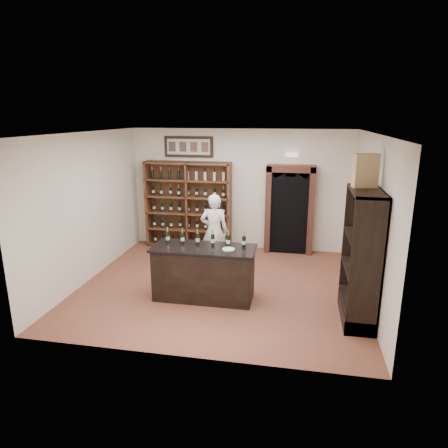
{
  "coord_description": "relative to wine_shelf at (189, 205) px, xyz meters",
  "views": [
    {
      "loc": [
        1.45,
        -7.28,
        3.32
      ],
      "look_at": [
        0.01,
        0.3,
        1.2
      ],
      "focal_mm": 32.0,
      "sensor_mm": 36.0,
      "label": 1
    }
  ],
  "objects": [
    {
      "name": "framed_picture",
      "position": [
        0.0,
        0.14,
        1.45
      ],
      "size": [
        1.25,
        0.04,
        0.52
      ],
      "primitive_type": "cube",
      "color": "black",
      "rests_on": "wall_back"
    },
    {
      "name": "plate",
      "position": [
        1.57,
        -2.99,
        -0.09
      ],
      "size": [
        0.22,
        0.22,
        0.02
      ],
      "primitive_type": "cylinder",
      "color": "beige",
      "rests_on": "tasting_counter"
    },
    {
      "name": "wall_right",
      "position": [
        4.05,
        -2.33,
        0.4
      ],
      "size": [
        0.04,
        5.0,
        3.0
      ],
      "primitive_type": "cube",
      "color": "silver",
      "rests_on": "ground"
    },
    {
      "name": "wall_left",
      "position": [
        -1.45,
        -2.33,
        0.4
      ],
      "size": [
        0.04,
        5.0,
        3.0
      ],
      "primitive_type": "cube",
      "color": "silver",
      "rests_on": "ground"
    },
    {
      "name": "counter_bottle_5",
      "position": [
        1.82,
        -2.8,
        0.01
      ],
      "size": [
        0.07,
        0.07,
        0.3
      ],
      "color": "black",
      "rests_on": "tasting_counter"
    },
    {
      "name": "floor",
      "position": [
        1.3,
        -2.33,
        -1.1
      ],
      "size": [
        5.5,
        5.5,
        0.0
      ],
      "primitive_type": "plane",
      "color": "brown",
      "rests_on": "ground"
    },
    {
      "name": "counter_bottle_4",
      "position": [
        1.53,
        -2.8,
        0.01
      ],
      "size": [
        0.07,
        0.07,
        0.3
      ],
      "color": "black",
      "rests_on": "tasting_counter"
    },
    {
      "name": "arched_doorway",
      "position": [
        2.55,
        -0.0,
        0.04
      ],
      "size": [
        1.17,
        0.35,
        2.17
      ],
      "color": "black",
      "rests_on": "ground"
    },
    {
      "name": "counter_bottle_3",
      "position": [
        1.24,
        -2.8,
        0.01
      ],
      "size": [
        0.07,
        0.07,
        0.3
      ],
      "color": "black",
      "rests_on": "tasting_counter"
    },
    {
      "name": "side_cabinet",
      "position": [
        3.82,
        -3.23,
        -0.35
      ],
      "size": [
        0.48,
        1.2,
        2.2
      ],
      "color": "black",
      "rests_on": "ground"
    },
    {
      "name": "wall_back",
      "position": [
        1.3,
        0.17,
        0.4
      ],
      "size": [
        5.5,
        0.04,
        3.0
      ],
      "primitive_type": "cube",
      "color": "silver",
      "rests_on": "ground"
    },
    {
      "name": "counter_bottle_0",
      "position": [
        0.38,
        -2.8,
        0.01
      ],
      "size": [
        0.07,
        0.07,
        0.3
      ],
      "color": "black",
      "rests_on": "tasting_counter"
    },
    {
      "name": "tasting_counter",
      "position": [
        1.1,
        -2.93,
        -0.61
      ],
      "size": [
        1.88,
        0.78,
        1.0
      ],
      "color": "black",
      "rests_on": "ground"
    },
    {
      "name": "wine_shelf",
      "position": [
        0.0,
        0.0,
        0.0
      ],
      "size": [
        2.2,
        0.38,
        2.2
      ],
      "color": "brown",
      "rests_on": "ground"
    },
    {
      "name": "ceiling",
      "position": [
        1.3,
        -2.33,
        1.9
      ],
      "size": [
        5.5,
        5.5,
        0.0
      ],
      "primitive_type": "plane",
      "rotation": [
        3.14,
        0.0,
        0.0
      ],
      "color": "white",
      "rests_on": "wall_back"
    },
    {
      "name": "emergency_light",
      "position": [
        2.55,
        0.09,
        1.3
      ],
      "size": [
        0.3,
        0.1,
        0.1
      ],
      "primitive_type": "cube",
      "color": "white",
      "rests_on": "wall_back"
    },
    {
      "name": "shopkeeper",
      "position": [
        0.96,
        -1.34,
        -0.26
      ],
      "size": [
        0.65,
        0.46,
        1.67
      ],
      "primitive_type": "imported",
      "rotation": [
        0.0,
        0.0,
        3.25
      ],
      "color": "white",
      "rests_on": "ground"
    },
    {
      "name": "counter_bottle_2",
      "position": [
        0.96,
        -2.8,
        0.01
      ],
      "size": [
        0.07,
        0.07,
        0.3
      ],
      "color": "black",
      "rests_on": "tasting_counter"
    },
    {
      "name": "counter_bottle_1",
      "position": [
        0.67,
        -2.8,
        0.01
      ],
      "size": [
        0.07,
        0.07,
        0.3
      ],
      "color": "black",
      "rests_on": "tasting_counter"
    },
    {
      "name": "wine_crate",
      "position": [
        3.77,
        -3.01,
        1.37
      ],
      "size": [
        0.41,
        0.24,
        0.54
      ],
      "primitive_type": "cube",
      "rotation": [
        0.0,
        0.0,
        0.24
      ],
      "color": "#AB7E5A",
      "rests_on": "side_cabinet"
    }
  ]
}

